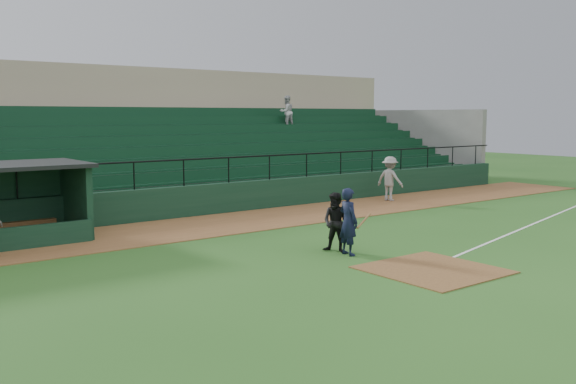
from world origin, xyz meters
TOP-DOWN VIEW (x-y plane):
  - ground at (0.00, 0.00)m, footprint 90.00×90.00m
  - warning_track at (0.00, 8.00)m, footprint 40.00×4.00m
  - home_plate_dirt at (0.00, -1.00)m, footprint 3.00×3.00m
  - foul_line at (8.00, 1.20)m, footprint 17.49×4.44m
  - stadium_structure at (-0.00, 16.46)m, footprint 38.00×13.08m
  - batter_at_plate at (-0.50, 1.59)m, footprint 1.05×0.73m
  - umpire at (-0.51, 2.08)m, footprint 0.94×1.03m
  - runner at (8.53, 8.58)m, footprint 0.98×1.41m

SIDE VIEW (x-z plane):
  - ground at x=0.00m, z-range 0.00..0.00m
  - foul_line at x=8.00m, z-range 0.00..0.01m
  - warning_track at x=0.00m, z-range 0.00..0.03m
  - home_plate_dirt at x=0.00m, z-range 0.00..0.03m
  - umpire at x=-0.51m, z-range 0.00..1.70m
  - batter_at_plate at x=-0.50m, z-range 0.00..1.88m
  - runner at x=8.53m, z-range 0.03..2.03m
  - stadium_structure at x=0.00m, z-range -0.90..5.50m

